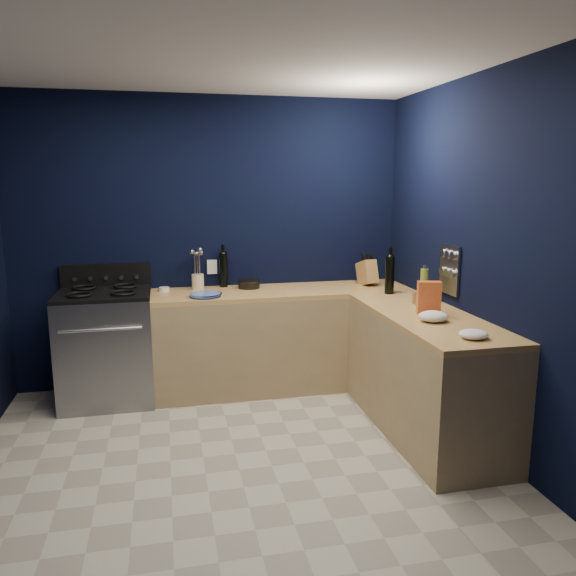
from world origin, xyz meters
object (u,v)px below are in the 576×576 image
object	(u,v)px
plate_stack	(205,295)
utensil_crock	(198,282)
knife_block	(367,273)
crouton_bag	(429,298)
gas_range	(107,348)

from	to	relation	value
plate_stack	utensil_crock	distance (m)	0.36
knife_block	crouton_bag	distance (m)	1.20
utensil_crock	knife_block	xyz separation A→B (m)	(1.56, -0.13, 0.04)
gas_range	plate_stack	bearing A→B (deg)	-10.21
knife_block	utensil_crock	bearing A→B (deg)	167.46
crouton_bag	plate_stack	bearing A→B (deg)	163.46
knife_block	crouton_bag	size ratio (longest dim) A/B	0.91
knife_block	crouton_bag	world-z (taller)	knife_block
gas_range	knife_block	size ratio (longest dim) A/B	4.18
utensil_crock	knife_block	distance (m)	1.56
gas_range	crouton_bag	bearing A→B (deg)	-25.17
gas_range	knife_block	xyz separation A→B (m)	(2.35, 0.08, 0.55)
gas_range	utensil_crock	bearing A→B (deg)	14.80
gas_range	utensil_crock	distance (m)	0.96
plate_stack	knife_block	bearing A→B (deg)	8.64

